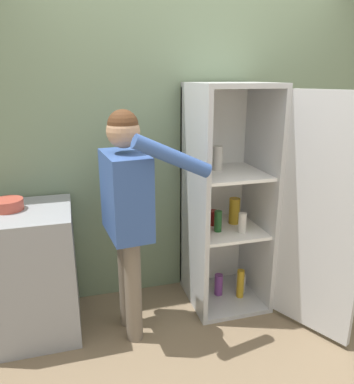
{
  "coord_description": "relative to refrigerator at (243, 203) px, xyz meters",
  "views": [
    {
      "loc": [
        -0.93,
        -1.93,
        1.79
      ],
      "look_at": [
        -0.2,
        0.62,
        0.97
      ],
      "focal_mm": 35.0,
      "sensor_mm": 36.0,
      "label": 1
    }
  ],
  "objects": [
    {
      "name": "bowl",
      "position": [
        -1.68,
        0.12,
        0.11
      ],
      "size": [
        0.2,
        0.2,
        0.07
      ],
      "color": "#B24738",
      "rests_on": "counter"
    },
    {
      "name": "refrigerator",
      "position": [
        0.0,
        0.0,
        0.0
      ],
      "size": [
        0.88,
        1.14,
        1.75
      ],
      "color": "#B7BABC",
      "rests_on": "ground_plane"
    },
    {
      "name": "person",
      "position": [
        -0.91,
        -0.13,
        0.14
      ],
      "size": [
        0.66,
        0.6,
        1.6
      ],
      "color": "#726656",
      "rests_on": "ground_plane"
    },
    {
      "name": "wall_back",
      "position": [
        -0.31,
        0.43,
        0.41
      ],
      "size": [
        7.0,
        0.06,
        2.55
      ],
      "color": "gray",
      "rests_on": "ground_plane"
    },
    {
      "name": "counter",
      "position": [
        -1.58,
        0.07,
        -0.4
      ],
      "size": [
        0.62,
        0.62,
        0.93
      ],
      "color": "gray",
      "rests_on": "ground_plane"
    },
    {
      "name": "ground_plane",
      "position": [
        -0.31,
        -0.55,
        -0.86
      ],
      "size": [
        12.0,
        12.0,
        0.0
      ],
      "primitive_type": "plane",
      "color": "#7A664C"
    }
  ]
}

